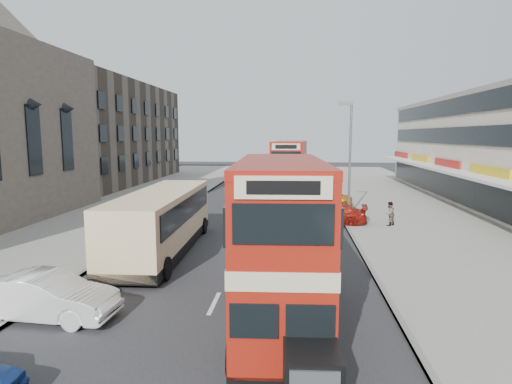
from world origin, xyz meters
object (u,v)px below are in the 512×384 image
at_px(coach, 162,219).
at_px(car_right_a, 330,214).
at_px(bus_main, 280,243).
at_px(car_right_c, 313,184).
at_px(cyclist, 305,203).
at_px(pedestrian_near, 390,213).
at_px(car_left_front, 47,297).
at_px(car_right_b, 323,200).
at_px(street_lamp, 349,150).
at_px(bus_second, 290,172).

relative_size(coach, car_right_a, 2.28).
bearing_deg(coach, bus_main, -52.60).
bearing_deg(car_right_c, cyclist, -8.47).
relative_size(bus_main, pedestrian_near, 5.84).
height_order(coach, cyclist, coach).
distance_m(car_left_front, car_right_c, 34.61).
distance_m(car_right_b, pedestrian_near, 8.07).
xyz_separation_m(car_left_front, car_right_b, (10.19, 21.89, -0.11)).
xyz_separation_m(car_right_c, pedestrian_near, (3.99, -18.47, 0.34)).
bearing_deg(coach, street_lamp, 41.92).
relative_size(bus_main, car_left_front, 2.00).
xyz_separation_m(car_right_a, cyclist, (-1.48, 4.53, -0.02)).
bearing_deg(car_right_c, street_lamp, 2.98).
bearing_deg(coach, car_right_a, 38.18).
distance_m(street_lamp, bus_second, 7.67).
relative_size(street_lamp, pedestrian_near, 5.26).
bearing_deg(car_right_b, car_right_a, 2.85).
bearing_deg(pedestrian_near, car_right_c, -118.51).
distance_m(coach, car_right_a, 11.60).
relative_size(street_lamp, bus_main, 0.90).
distance_m(coach, pedestrian_near, 14.32).
xyz_separation_m(coach, cyclist, (7.42, 11.91, -1.01)).
distance_m(bus_main, car_right_b, 21.86).
bearing_deg(bus_main, car_right_b, -99.93).
height_order(pedestrian_near, cyclist, cyclist).
bearing_deg(pedestrian_near, car_right_b, -103.63).
height_order(bus_second, car_right_a, bus_second).
bearing_deg(cyclist, car_right_b, 51.98).
xyz_separation_m(coach, pedestrian_near, (12.59, 6.77, -0.76)).
relative_size(street_lamp, bus_second, 0.86).
relative_size(car_left_front, car_right_a, 0.95).
bearing_deg(bus_second, street_lamp, 127.90).
distance_m(coach, car_left_front, 8.09).
bearing_deg(car_right_c, pedestrian_near, 8.79).
bearing_deg(pedestrian_near, street_lamp, -93.67).
bearing_deg(pedestrian_near, bus_second, -95.52).
bearing_deg(car_right_b, pedestrian_near, 30.11).
relative_size(bus_second, car_right_a, 1.99).
xyz_separation_m(street_lamp, coach, (-10.33, -9.77, -3.10)).
bearing_deg(pedestrian_near, car_left_front, 5.99).
bearing_deg(car_right_b, street_lamp, 21.66).
height_order(street_lamp, coach, street_lamp).
height_order(car_right_a, pedestrian_near, pedestrian_near).
height_order(street_lamp, car_right_b, street_lamp).
height_order(car_right_a, car_right_c, car_right_a).
bearing_deg(car_right_a, car_right_c, -172.72).
distance_m(coach, cyclist, 14.06).
xyz_separation_m(car_right_a, car_right_c, (-0.30, 17.87, -0.11)).
height_order(street_lamp, pedestrian_near, street_lamp).
bearing_deg(car_right_a, coach, -44.01).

